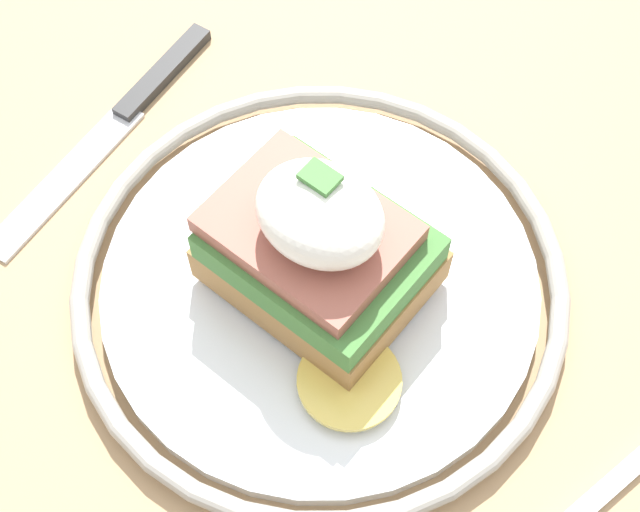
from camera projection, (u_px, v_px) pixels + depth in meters
dining_table at (283, 325)px, 0.56m from camera, size 1.13×0.78×0.72m
plate at (320, 282)px, 0.45m from camera, size 0.25×0.25×0.02m
sandwich at (319, 248)px, 0.41m from camera, size 0.12×0.10×0.09m
fork at (590, 503)px, 0.40m from camera, size 0.05×0.14×0.00m
knife at (123, 116)px, 0.51m from camera, size 0.04×0.19×0.01m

